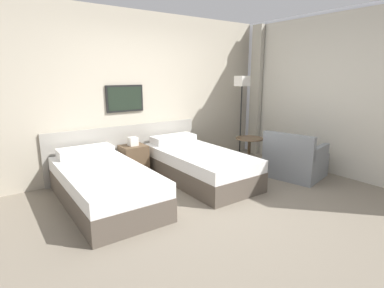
{
  "coord_description": "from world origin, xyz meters",
  "views": [
    {
      "loc": [
        -2.26,
        -2.8,
        1.68
      ],
      "look_at": [
        0.32,
        0.84,
        0.63
      ],
      "focal_mm": 28.0,
      "sensor_mm": 36.0,
      "label": 1
    }
  ],
  "objects_px": {
    "nightstand": "(134,160)",
    "floor_lamp": "(242,92)",
    "bed_near_door": "(104,185)",
    "side_table": "(249,148)",
    "bed_near_window": "(198,165)",
    "armchair": "(295,162)"
  },
  "relations": [
    {
      "from": "side_table",
      "to": "floor_lamp",
      "type": "bearing_deg",
      "value": 58.11
    },
    {
      "from": "bed_near_window",
      "to": "armchair",
      "type": "bearing_deg",
      "value": -29.85
    },
    {
      "from": "nightstand",
      "to": "floor_lamp",
      "type": "relative_size",
      "value": 0.41
    },
    {
      "from": "nightstand",
      "to": "bed_near_window",
      "type": "bearing_deg",
      "value": -44.34
    },
    {
      "from": "bed_near_window",
      "to": "floor_lamp",
      "type": "height_order",
      "value": "floor_lamp"
    },
    {
      "from": "bed_near_window",
      "to": "armchair",
      "type": "height_order",
      "value": "armchair"
    },
    {
      "from": "floor_lamp",
      "to": "armchair",
      "type": "relative_size",
      "value": 1.68
    },
    {
      "from": "bed_near_window",
      "to": "floor_lamp",
      "type": "relative_size",
      "value": 1.21
    },
    {
      "from": "nightstand",
      "to": "armchair",
      "type": "relative_size",
      "value": 0.68
    },
    {
      "from": "bed_near_window",
      "to": "nightstand",
      "type": "xyz_separation_m",
      "value": [
        -0.77,
        0.76,
        0.02
      ]
    },
    {
      "from": "bed_near_door",
      "to": "side_table",
      "type": "distance_m",
      "value": 2.52
    },
    {
      "from": "floor_lamp",
      "to": "armchair",
      "type": "distance_m",
      "value": 1.65
    },
    {
      "from": "floor_lamp",
      "to": "nightstand",
      "type": "bearing_deg",
      "value": 171.22
    },
    {
      "from": "bed_near_door",
      "to": "bed_near_window",
      "type": "bearing_deg",
      "value": 0.0
    },
    {
      "from": "armchair",
      "to": "bed_near_door",
      "type": "bearing_deg",
      "value": 61.87
    },
    {
      "from": "bed_near_door",
      "to": "side_table",
      "type": "bearing_deg",
      "value": -4.36
    },
    {
      "from": "bed_near_door",
      "to": "nightstand",
      "type": "height_order",
      "value": "nightstand"
    },
    {
      "from": "floor_lamp",
      "to": "side_table",
      "type": "relative_size",
      "value": 2.7
    },
    {
      "from": "bed_near_door",
      "to": "armchair",
      "type": "bearing_deg",
      "value": -15.26
    },
    {
      "from": "bed_near_window",
      "to": "floor_lamp",
      "type": "distance_m",
      "value": 1.78
    },
    {
      "from": "side_table",
      "to": "bed_near_door",
      "type": "bearing_deg",
      "value": 175.64
    },
    {
      "from": "floor_lamp",
      "to": "armchair",
      "type": "bearing_deg",
      "value": -87.28
    }
  ]
}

